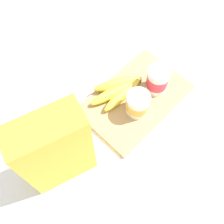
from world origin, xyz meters
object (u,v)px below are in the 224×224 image
Objects in this scene: cutting_board at (135,99)px; yogurt_cup_front at (157,80)px; yogurt_cup_back at (138,104)px; cereal_box at (56,151)px; banana_bunch at (118,89)px.

yogurt_cup_front is (-0.07, 0.02, 0.05)m from cutting_board.
cereal_box is at bearing -5.26° from yogurt_cup_back.
yogurt_cup_front is at bearing -174.16° from yogurt_cup_back.
cereal_box reaches higher than banana_bunch.
yogurt_cup_back is 0.43× the size of banana_bunch.
cereal_box is 0.31m from banana_bunch.
yogurt_cup_back reaches higher than cutting_board.
yogurt_cup_front is 0.10m from yogurt_cup_back.
yogurt_cup_back is at bearing 46.55° from cutting_board.
cutting_board is 0.09m from yogurt_cup_front.
yogurt_cup_front is 0.50× the size of banana_bunch.
cutting_board is at bearing -161.10° from cereal_box.
cereal_box is 0.30m from yogurt_cup_back.
cutting_board is 4.21× the size of yogurt_cup_back.
cutting_board is at bearing 115.25° from banana_bunch.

